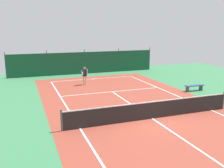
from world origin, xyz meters
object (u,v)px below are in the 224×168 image
tennis_net (152,110)px  tennis_ball_near_player (91,86)px  tennis_player (85,74)px  tennis_ball_midcourt (105,78)px  parked_car (112,61)px  courtside_bench (194,86)px  tennis_ball_by_sideline (123,75)px

tennis_net → tennis_ball_near_player: bearing=96.3°
tennis_player → tennis_ball_midcourt: bearing=-137.6°
tennis_ball_near_player → tennis_ball_midcourt: (2.18, 2.87, 0.00)m
tennis_player → parked_car: 10.07m
courtside_bench → parked_car: bearing=98.7°
tennis_net → tennis_player: (-1.42, 9.66, 0.45)m
parked_car → courtside_bench: bearing=-87.7°
tennis_net → parked_car: size_ratio=2.31×
tennis_net → tennis_ball_by_sideline: 13.32m
tennis_ball_by_sideline → courtside_bench: (2.66, -8.39, 0.34)m
tennis_net → tennis_ball_midcourt: bearing=84.3°
tennis_ball_midcourt → tennis_net: bearing=-95.7°
tennis_net → tennis_ball_near_player: tennis_net is taller
tennis_ball_midcourt → tennis_ball_by_sideline: same height
tennis_net → courtside_bench: 7.70m
tennis_player → tennis_ball_midcourt: (2.60, 2.18, -0.93)m
parked_car → tennis_ball_by_sideline: bearing=-102.8°
tennis_net → tennis_ball_near_player: (-1.00, 8.96, -0.48)m
tennis_ball_near_player → tennis_ball_by_sideline: same height
tennis_ball_by_sideline → courtside_bench: courtside_bench is taller
tennis_ball_near_player → tennis_ball_by_sideline: bearing=39.6°
tennis_ball_near_player → tennis_ball_by_sideline: size_ratio=1.00×
tennis_net → tennis_ball_midcourt: (1.18, 11.83, -0.48)m
courtside_bench → tennis_player: bearing=145.8°
tennis_net → courtside_bench: bearing=34.9°
parked_car → courtside_bench: 13.74m
tennis_ball_midcourt → parked_car: (3.05, 6.15, 0.81)m
parked_car → tennis_net: bearing=-109.6°
courtside_bench → tennis_ball_near_player: bearing=148.1°
tennis_net → tennis_ball_near_player: 9.03m
tennis_ball_by_sideline → parked_car: (0.58, 5.18, 0.81)m
tennis_player → tennis_ball_near_player: size_ratio=24.85×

